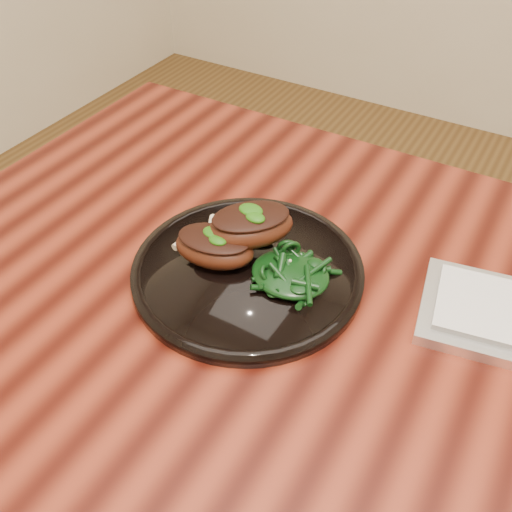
{
  "coord_description": "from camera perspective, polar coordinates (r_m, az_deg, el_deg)",
  "views": [
    {
      "loc": [
        -0.02,
        -0.48,
        1.28
      ],
      "look_at": [
        -0.3,
        0.0,
        0.78
      ],
      "focal_mm": 40.0,
      "sensor_mm": 36.0,
      "label": 1
    }
  ],
  "objects": [
    {
      "name": "desk",
      "position": [
        0.78,
        20.08,
        -14.0
      ],
      "size": [
        1.6,
        0.8,
        0.75
      ],
      "color": "#340C06",
      "rests_on": "ground"
    },
    {
      "name": "plate",
      "position": [
        0.76,
        -0.84,
        -1.45
      ],
      "size": [
        0.31,
        0.31,
        0.02
      ],
      "color": "black",
      "rests_on": "desk"
    },
    {
      "name": "lamb_chop_front",
      "position": [
        0.75,
        -4.22,
        1.0
      ],
      "size": [
        0.12,
        0.09,
        0.05
      ],
      "color": "#461C0D",
      "rests_on": "plate"
    },
    {
      "name": "lamb_chop_back",
      "position": [
        0.75,
        -0.59,
        3.14
      ],
      "size": [
        0.13,
        0.13,
        0.05
      ],
      "color": "#461C0D",
      "rests_on": "plate"
    },
    {
      "name": "herb_smear",
      "position": [
        0.81,
        -0.79,
        2.79
      ],
      "size": [
        0.09,
        0.06,
        0.01
      ],
      "primitive_type": "ellipsoid",
      "color": "#134B08",
      "rests_on": "plate"
    },
    {
      "name": "greens_heap",
      "position": [
        0.73,
        3.47,
        -1.41
      ],
      "size": [
        0.1,
        0.1,
        0.04
      ],
      "color": "black",
      "rests_on": "plate"
    }
  ]
}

